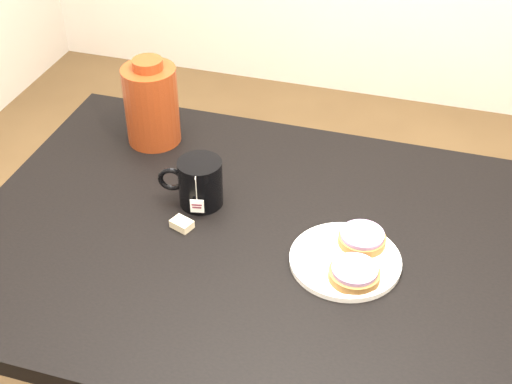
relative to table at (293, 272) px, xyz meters
The scene contains 7 objects.
table is the anchor object (origin of this frame).
plate 0.15m from the table, 13.17° to the right, with size 0.23×0.23×0.02m.
bagel_back 0.18m from the table, 12.06° to the left, with size 0.11×0.11×0.03m.
bagel_front 0.19m from the table, 28.80° to the right, with size 0.14×0.14×0.03m.
mug 0.28m from the table, 162.34° to the left, with size 0.15×0.12×0.11m.
teabag_pouch 0.26m from the table, behind, with size 0.04×0.03×0.02m, color #C6B793.
bagel_package 0.55m from the table, 146.94° to the left, with size 0.17×0.17×0.22m.
Camera 1 is at (0.25, -1.09, 1.74)m, focal length 50.00 mm.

